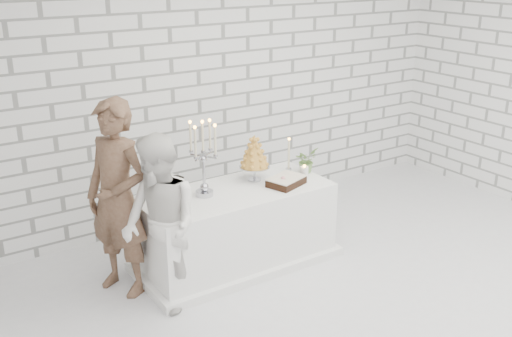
# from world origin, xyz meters

# --- Properties ---
(ground) EXTENTS (6.00, 5.00, 0.01)m
(ground) POSITION_xyz_m (0.00, 0.00, 0.00)
(ground) COLOR silver
(ground) RESTS_ON ground
(wall_back) EXTENTS (6.00, 0.01, 3.00)m
(wall_back) POSITION_xyz_m (0.00, 2.50, 1.50)
(wall_back) COLOR white
(wall_back) RESTS_ON ground
(cake_table) EXTENTS (1.80, 0.80, 0.75)m
(cake_table) POSITION_xyz_m (-0.58, 1.33, 0.38)
(cake_table) COLOR white
(cake_table) RESTS_ON ground
(groom) EXTENTS (0.65, 0.75, 1.73)m
(groom) POSITION_xyz_m (-1.66, 1.47, 0.86)
(groom) COLOR brown
(groom) RESTS_ON ground
(bride) EXTENTS (0.60, 0.76, 1.50)m
(bride) POSITION_xyz_m (-1.48, 1.03, 0.75)
(bride) COLOR white
(bride) RESTS_ON ground
(candelabra) EXTENTS (0.35, 0.35, 0.71)m
(candelabra) POSITION_xyz_m (-0.88, 1.38, 1.10)
(candelabra) COLOR #A7A7B1
(candelabra) RESTS_ON cake_table
(croquembouche) EXTENTS (0.31, 0.31, 0.46)m
(croquembouche) POSITION_xyz_m (-0.29, 1.45, 0.98)
(croquembouche) COLOR #B07524
(croquembouche) RESTS_ON cake_table
(chocolate_cake) EXTENTS (0.40, 0.34, 0.08)m
(chocolate_cake) POSITION_xyz_m (-0.12, 1.18, 0.79)
(chocolate_cake) COLOR black
(chocolate_cake) RESTS_ON cake_table
(pillar_candle) EXTENTS (0.09, 0.09, 0.12)m
(pillar_candle) POSITION_xyz_m (0.14, 1.23, 0.81)
(pillar_candle) COLOR white
(pillar_candle) RESTS_ON cake_table
(extra_taper) EXTENTS (0.07, 0.07, 0.32)m
(extra_taper) POSITION_xyz_m (0.15, 1.50, 0.91)
(extra_taper) COLOR beige
(extra_taper) RESTS_ON cake_table
(flowers) EXTENTS (0.28, 0.26, 0.25)m
(flowers) POSITION_xyz_m (0.27, 1.36, 0.87)
(flowers) COLOR #396F30
(flowers) RESTS_ON cake_table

